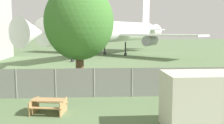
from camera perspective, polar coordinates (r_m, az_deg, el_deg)
The scene contains 5 objects.
perimeter_fence at distance 17.51m, azimuth -3.91°, elevation -4.54°, with size 56.07×0.07×1.96m.
airplane at distance 45.47m, azimuth -0.10°, elevation 6.58°, with size 27.72×33.52×11.39m.
portable_cabin at distance 12.79m, azimuth 20.55°, elevation -7.91°, with size 4.17×2.25×2.58m.
picnic_bench_open_grass at distance 14.75m, azimuth -13.65°, elevation -8.96°, with size 2.02×1.65×0.76m.
tree_near_hangar at distance 18.95m, azimuth -7.18°, elevation 8.56°, with size 4.94×4.94×7.76m.
Camera 1 is at (0.16, -6.42, 4.49)m, focal length 42.00 mm.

